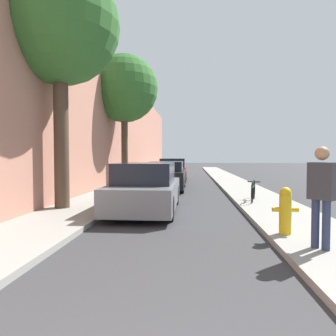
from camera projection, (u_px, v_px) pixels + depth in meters
name	position (u px, v px, depth m)	size (l,w,h in m)	color
ground_plane	(184.00, 185.00, 16.74)	(120.00, 120.00, 0.00)	#333335
sidewalk_left	(134.00, 184.00, 16.97)	(2.00, 52.00, 0.12)	gray
sidewalk_right	(236.00, 185.00, 16.50)	(2.00, 52.00, 0.12)	gray
building_facade_left	(110.00, 123.00, 16.94)	(0.70, 52.00, 7.15)	tan
parked_car_grey	(146.00, 189.00, 8.79)	(1.79, 4.20, 1.45)	black
parked_car_black	(167.00, 176.00, 14.49)	(1.73, 4.32, 1.39)	black
parked_car_maroon	(173.00, 170.00, 19.90)	(1.79, 4.40, 1.50)	black
parked_car_silver	(175.00, 168.00, 25.13)	(1.82, 4.04, 1.29)	black
street_tree_near	(60.00, 26.00, 8.58)	(3.46, 3.46, 7.08)	#4C3A2B
street_tree_far	(124.00, 89.00, 15.61)	(3.54, 3.54, 6.86)	#4C3A2B
fire_hydrant	(285.00, 210.00, 5.77)	(0.49, 0.23, 0.92)	gold
pedestrian	(321.00, 190.00, 4.81)	(0.42, 0.42, 1.67)	#283351
bicycle	(253.00, 190.00, 10.12)	(0.56, 1.63, 0.68)	black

